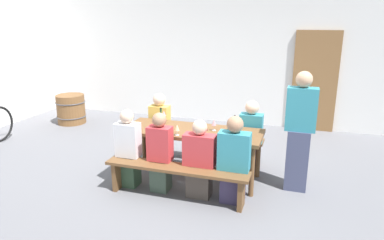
{
  "coord_description": "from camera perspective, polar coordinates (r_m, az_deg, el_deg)",
  "views": [
    {
      "loc": [
        1.5,
        -4.62,
        2.3
      ],
      "look_at": [
        0.0,
        0.0,
        0.9
      ],
      "focal_mm": 32.64,
      "sensor_mm": 36.0,
      "label": 1
    }
  ],
  "objects": [
    {
      "name": "wooden_door",
      "position": [
        7.77,
        19.41,
        5.91
      ],
      "size": [
        0.9,
        0.06,
        2.1
      ],
      "primitive_type": "cube",
      "color": "olive",
      "rests_on": "ground"
    },
    {
      "name": "wine_barrel",
      "position": [
        8.46,
        -19.17,
        1.7
      ],
      "size": [
        0.66,
        0.66,
        0.66
      ],
      "color": "brown",
      "rests_on": "ground"
    },
    {
      "name": "seated_guest_near_2",
      "position": [
        4.64,
        1.22,
        -6.78
      ],
      "size": [
        0.42,
        0.24,
        1.07
      ],
      "rotation": [
        0.0,
        0.0,
        1.57
      ],
      "color": "#4F443C",
      "rests_on": "ground"
    },
    {
      "name": "seated_guest_far_0",
      "position": [
        5.88,
        -5.25,
        -1.27
      ],
      "size": [
        0.32,
        0.24,
        1.14
      ],
      "rotation": [
        0.0,
        0.0,
        -1.57
      ],
      "color": "navy",
      "rests_on": "ground"
    },
    {
      "name": "wine_bottle_1",
      "position": [
        4.81,
        6.94,
        -1.5
      ],
      "size": [
        0.07,
        0.07,
        0.31
      ],
      "color": "#234C2D",
      "rests_on": "tasting_table"
    },
    {
      "name": "wine_glass_2",
      "position": [
        4.78,
        2.21,
        -1.28
      ],
      "size": [
        0.07,
        0.07,
        0.17
      ],
      "color": "silver",
      "rests_on": "tasting_table"
    },
    {
      "name": "ground_plane",
      "position": [
        5.38,
        0.0,
        -9.25
      ],
      "size": [
        24.0,
        24.0,
        0.0
      ],
      "primitive_type": "plane",
      "color": "slate"
    },
    {
      "name": "wine_glass_0",
      "position": [
        5.05,
        3.61,
        -0.49
      ],
      "size": [
        0.07,
        0.07,
        0.16
      ],
      "color": "silver",
      "rests_on": "tasting_table"
    },
    {
      "name": "wine_glass_3",
      "position": [
        5.1,
        -9.72,
        -0.72
      ],
      "size": [
        0.06,
        0.06,
        0.14
      ],
      "color": "silver",
      "rests_on": "tasting_table"
    },
    {
      "name": "wine_bottle_0",
      "position": [
        4.65,
        6.19,
        -2.05
      ],
      "size": [
        0.07,
        0.07,
        0.3
      ],
      "color": "#194723",
      "rests_on": "tasting_table"
    },
    {
      "name": "bench_near",
      "position": [
        4.65,
        -2.61,
        -8.7
      ],
      "size": [
        1.94,
        0.3,
        0.45
      ],
      "color": "brown",
      "rests_on": "ground"
    },
    {
      "name": "bench_far",
      "position": [
        5.84,
        2.06,
        -3.39
      ],
      "size": [
        1.94,
        0.3,
        0.45
      ],
      "color": "brown",
      "rests_on": "ground"
    },
    {
      "name": "tasting_table",
      "position": [
        5.13,
        0.0,
        -2.49
      ],
      "size": [
        2.04,
        0.76,
        0.75
      ],
      "color": "brown",
      "rests_on": "ground"
    },
    {
      "name": "seated_guest_near_3",
      "position": [
        4.52,
        6.84,
        -6.83
      ],
      "size": [
        0.4,
        0.24,
        1.16
      ],
      "rotation": [
        0.0,
        0.0,
        1.57
      ],
      "color": "#403759",
      "rests_on": "ground"
    },
    {
      "name": "wine_glass_4",
      "position": [
        4.84,
        -2.46,
        -1.3
      ],
      "size": [
        0.07,
        0.07,
        0.16
      ],
      "color": "silver",
      "rests_on": "tasting_table"
    },
    {
      "name": "seated_guest_near_1",
      "position": [
        4.8,
        -5.22,
        -5.54
      ],
      "size": [
        0.32,
        0.24,
        1.12
      ],
      "rotation": [
        0.0,
        0.0,
        1.57
      ],
      "color": "#435645",
      "rests_on": "ground"
    },
    {
      "name": "wine_glass_1",
      "position": [
        5.54,
        -4.63,
        1.03
      ],
      "size": [
        0.07,
        0.07,
        0.17
      ],
      "color": "silver",
      "rests_on": "tasting_table"
    },
    {
      "name": "back_wall",
      "position": [
        7.98,
        7.2,
        10.92
      ],
      "size": [
        14.0,
        0.2,
        3.2
      ],
      "primitive_type": "cube",
      "color": "white",
      "rests_on": "ground"
    },
    {
      "name": "standing_host",
      "position": [
        4.95,
        17.13,
        -2.16
      ],
      "size": [
        0.4,
        0.24,
        1.66
      ],
      "rotation": [
        0.0,
        0.0,
        3.14
      ],
      "color": "#464B6A",
      "rests_on": "ground"
    },
    {
      "name": "seated_guest_far_1",
      "position": [
        5.49,
        9.56,
        -2.84
      ],
      "size": [
        0.35,
        0.24,
        1.13
      ],
      "rotation": [
        0.0,
        0.0,
        -1.57
      ],
      "color": "#343351",
      "rests_on": "ground"
    },
    {
      "name": "seated_guest_near_0",
      "position": [
        5.0,
        -10.33,
        -4.86
      ],
      "size": [
        0.33,
        0.24,
        1.12
      ],
      "rotation": [
        0.0,
        0.0,
        1.57
      ],
      "color": "#365239",
      "rests_on": "ground"
    },
    {
      "name": "wine_bottle_2",
      "position": [
        5.06,
        -5.07,
        -0.33
      ],
      "size": [
        0.08,
        0.08,
        0.34
      ],
      "color": "#194723",
      "rests_on": "tasting_table"
    }
  ]
}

